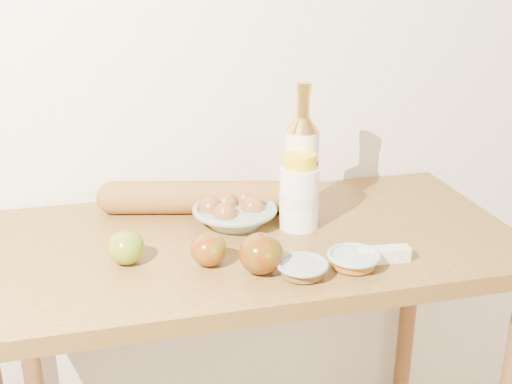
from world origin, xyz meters
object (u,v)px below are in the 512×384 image
table (253,284)px  bourbon_bottle (301,164)px  baguette (195,197)px  egg_bowl (234,212)px  cream_bottle (299,194)px

table → bourbon_bottle: 0.30m
table → baguette: 0.26m
egg_bowl → baguette: (-0.08, 0.09, 0.01)m
egg_bowl → baguette: baguette is taller
bourbon_bottle → egg_bowl: 0.20m
bourbon_bottle → cream_bottle: (-0.02, -0.06, -0.05)m
cream_bottle → baguette: 0.27m
table → cream_bottle: 0.24m
cream_bottle → egg_bowl: (-0.14, 0.05, -0.05)m
cream_bottle → baguette: bearing=133.1°
table → cream_bottle: size_ratio=6.69×
cream_bottle → egg_bowl: size_ratio=0.70×
baguette → table: bearing=-45.4°
egg_bowl → baguette: bearing=130.9°
bourbon_bottle → table: bearing=-162.4°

